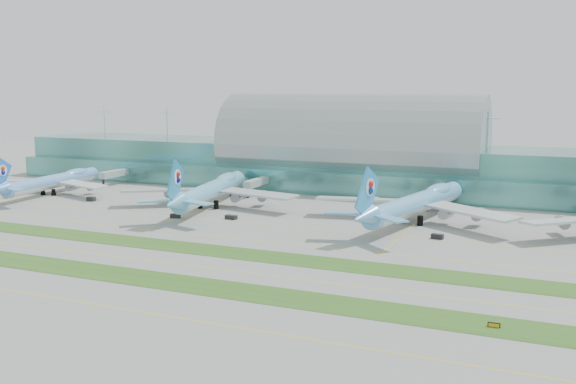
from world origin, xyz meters
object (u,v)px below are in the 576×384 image
at_px(terminal, 351,157).
at_px(airliner_b, 212,189).
at_px(airliner_c, 417,202).
at_px(taxiway_sign_east, 494,325).
at_px(airliner_a, 54,180).

distance_m(terminal, airliner_b, 75.66).
bearing_deg(airliner_c, taxiway_sign_east, -57.75).
height_order(terminal, taxiway_sign_east, terminal).
distance_m(airliner_a, airliner_c, 158.13).
xyz_separation_m(terminal, airliner_b, (-35.23, -66.56, -7.33)).
bearing_deg(airliner_a, airliner_b, -4.21).
bearing_deg(airliner_a, taxiway_sign_east, -29.76).
relative_size(airliner_a, taxiway_sign_east, 29.42).
bearing_deg(airliner_c, airliner_a, -167.14).
height_order(airliner_c, taxiway_sign_east, airliner_c).
xyz_separation_m(airliner_a, airliner_b, (78.51, 0.53, 0.98)).
distance_m(airliner_a, taxiway_sign_east, 212.63).
distance_m(airliner_a, airliner_b, 78.51).
xyz_separation_m(airliner_b, airliner_c, (79.60, 1.89, 0.16)).
bearing_deg(terminal, airliner_b, -117.89).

